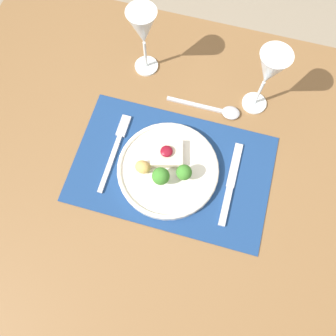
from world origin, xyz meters
name	(u,v)px	position (x,y,z in m)	size (l,w,h in m)	color
ground_plane	(170,223)	(0.00, 0.00, 0.00)	(8.00, 8.00, 0.00)	gray
dining_table	(172,180)	(0.00, 0.00, 0.66)	(1.29, 0.97, 0.76)	brown
placemat	(172,169)	(0.00, 0.00, 0.76)	(0.49, 0.31, 0.00)	navy
dinner_plate	(168,169)	(-0.01, -0.01, 0.78)	(0.25, 0.25, 0.07)	silver
fork	(116,147)	(-0.15, 0.02, 0.77)	(0.02, 0.22, 0.01)	#B2B2B7
knife	(229,189)	(0.15, -0.01, 0.77)	(0.02, 0.22, 0.01)	#B2B2B7
spoon	(220,110)	(0.08, 0.19, 0.77)	(0.20, 0.04, 0.01)	#B2B2B7
wine_glass_near	(269,71)	(0.16, 0.24, 0.90)	(0.07, 0.07, 0.20)	white
wine_glass_far	(143,30)	(-0.15, 0.28, 0.90)	(0.07, 0.07, 0.20)	white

